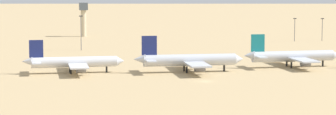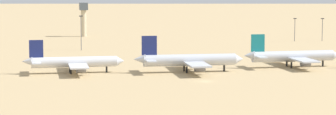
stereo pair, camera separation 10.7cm
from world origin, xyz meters
name	(u,v)px [view 1 (the left image)]	position (x,y,z in m)	size (l,w,h in m)	color
ground	(205,81)	(0.00, 0.00, 0.00)	(4000.00, 4000.00, 0.00)	tan
parked_jet_navy_1	(73,62)	(-44.25, 31.18, 4.22)	(38.85, 32.47, 12.88)	silver
parked_jet_navy_2	(189,60)	(-0.45, 25.78, 4.66)	(43.01, 36.04, 14.23)	silver
parked_jet_teal_3	(292,56)	(44.11, 33.39, 4.48)	(41.27, 34.59, 13.66)	silver
control_tower	(83,16)	(-27.55, 204.26, 12.54)	(5.20, 5.20, 20.77)	#C6B793
light_pole_west	(322,28)	(103.80, 147.14, 7.69)	(1.80, 0.50, 13.06)	#59595E
light_pole_mid	(81,31)	(-35.12, 118.42, 9.91)	(1.80, 0.50, 17.36)	#59595E
light_pole_east	(295,28)	(87.76, 148.37, 7.76)	(1.80, 0.50, 13.19)	#59595E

